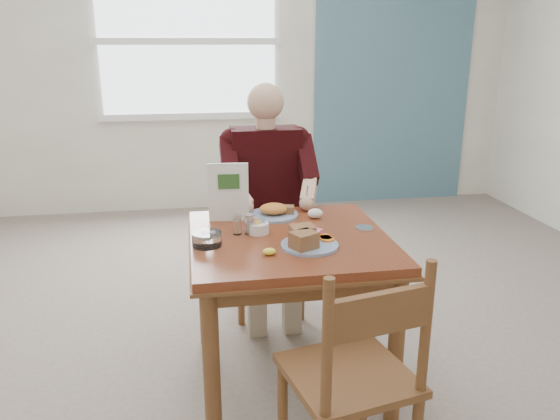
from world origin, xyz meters
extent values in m
plane|color=#6A5F56|center=(0.00, 0.00, 0.00)|extent=(6.00, 6.00, 0.00)
plane|color=white|center=(0.00, 3.00, 1.40)|extent=(5.50, 0.00, 5.50)
cube|color=slate|center=(1.60, 2.98, 1.40)|extent=(1.60, 0.02, 2.80)
ellipsoid|color=yellow|center=(-0.13, -0.21, 0.77)|extent=(0.06, 0.04, 0.03)
ellipsoid|color=white|center=(0.18, 0.24, 0.77)|extent=(0.09, 0.08, 0.05)
cylinder|color=silver|center=(0.37, 0.03, 0.76)|extent=(0.10, 0.10, 0.01)
cube|color=white|center=(-0.40, 2.97, 1.60)|extent=(1.60, 0.02, 1.30)
cube|color=white|center=(-0.40, 2.96, 0.92)|extent=(1.72, 0.04, 0.06)
cube|color=white|center=(-0.40, 2.96, 1.60)|extent=(1.72, 0.04, 0.06)
cube|color=maroon|center=(0.00, 0.00, 0.73)|extent=(0.90, 0.90, 0.04)
cube|color=brown|center=(0.00, 0.00, 0.70)|extent=(0.92, 0.92, 0.01)
cylinder|color=brown|center=(-0.39, -0.39, 0.35)|extent=(0.07, 0.07, 0.71)
cylinder|color=brown|center=(0.39, -0.39, 0.35)|extent=(0.07, 0.07, 0.71)
cylinder|color=brown|center=(-0.39, 0.39, 0.35)|extent=(0.07, 0.07, 0.71)
cylinder|color=brown|center=(0.39, 0.39, 0.35)|extent=(0.07, 0.07, 0.71)
cube|color=brown|center=(0.00, -0.39, 0.66)|extent=(0.80, 0.03, 0.08)
cube|color=brown|center=(0.00, 0.39, 0.66)|extent=(0.80, 0.03, 0.08)
cube|color=brown|center=(-0.39, 0.00, 0.66)|extent=(0.03, 0.80, 0.08)
cube|color=brown|center=(0.39, 0.00, 0.66)|extent=(0.03, 0.80, 0.08)
cylinder|color=brown|center=(-0.18, 0.57, 0.23)|extent=(0.04, 0.04, 0.45)
cylinder|color=brown|center=(0.18, 0.57, 0.23)|extent=(0.04, 0.04, 0.45)
cylinder|color=brown|center=(-0.18, 0.93, 0.23)|extent=(0.04, 0.04, 0.45)
cylinder|color=brown|center=(0.18, 0.93, 0.23)|extent=(0.04, 0.04, 0.45)
cube|color=brown|center=(0.00, 0.75, 0.47)|extent=(0.42, 0.42, 0.03)
cylinder|color=brown|center=(-0.18, 0.93, 0.70)|extent=(0.04, 0.04, 0.50)
cylinder|color=brown|center=(0.18, 0.93, 0.70)|extent=(0.04, 0.04, 0.50)
cube|color=brown|center=(0.00, 0.93, 0.80)|extent=(0.38, 0.03, 0.14)
cylinder|color=brown|center=(-0.13, -0.55, 0.23)|extent=(0.05, 0.05, 0.45)
cylinder|color=brown|center=(0.22, -0.48, 0.23)|extent=(0.05, 0.05, 0.45)
cube|color=brown|center=(0.09, -0.69, 0.47)|extent=(0.50, 0.50, 0.03)
cylinder|color=brown|center=(-0.05, -0.91, 0.70)|extent=(0.04, 0.04, 0.50)
cylinder|color=brown|center=(0.30, -0.83, 0.70)|extent=(0.04, 0.04, 0.50)
cube|color=brown|center=(0.12, -0.87, 0.80)|extent=(0.38, 0.11, 0.14)
cube|color=tan|center=(-0.10, 0.63, 0.54)|extent=(0.13, 0.38, 0.12)
cube|color=tan|center=(0.10, 0.63, 0.54)|extent=(0.13, 0.38, 0.12)
cube|color=tan|center=(-0.10, 0.45, 0.24)|extent=(0.10, 0.10, 0.48)
cube|color=tan|center=(0.10, 0.45, 0.24)|extent=(0.10, 0.10, 0.48)
cube|color=black|center=(0.00, 0.78, 0.84)|extent=(0.40, 0.22, 0.58)
sphere|color=black|center=(-0.19, 0.78, 1.06)|extent=(0.15, 0.15, 0.15)
sphere|color=black|center=(0.19, 0.78, 1.06)|extent=(0.15, 0.15, 0.15)
cylinder|color=tan|center=(0.00, 0.76, 1.15)|extent=(0.11, 0.11, 0.08)
sphere|color=tan|center=(0.00, 0.76, 1.28)|extent=(0.21, 0.21, 0.21)
cube|color=black|center=(-0.22, 0.67, 0.96)|extent=(0.09, 0.29, 0.27)
cube|color=black|center=(0.22, 0.67, 0.96)|extent=(0.09, 0.29, 0.27)
sphere|color=black|center=(-0.22, 0.55, 0.86)|extent=(0.09, 0.09, 0.09)
sphere|color=black|center=(0.22, 0.55, 0.86)|extent=(0.09, 0.09, 0.09)
cube|color=tan|center=(-0.19, 0.46, 0.82)|extent=(0.14, 0.23, 0.14)
cube|color=tan|center=(0.19, 0.46, 0.82)|extent=(0.14, 0.23, 0.14)
sphere|color=tan|center=(-0.16, 0.37, 0.79)|extent=(0.08, 0.08, 0.08)
sphere|color=tan|center=(0.16, 0.37, 0.79)|extent=(0.08, 0.08, 0.08)
cylinder|color=silver|center=(0.16, 0.37, 0.84)|extent=(0.01, 0.05, 0.12)
cylinder|color=white|center=(0.06, -0.15, 0.76)|extent=(0.32, 0.32, 0.01)
cube|color=#AB7A4C|center=(0.03, -0.19, 0.80)|extent=(0.13, 0.13, 0.07)
cube|color=#AB7A4C|center=(0.04, -0.11, 0.80)|extent=(0.11, 0.10, 0.07)
cylinder|color=orange|center=(0.15, -0.12, 0.77)|extent=(0.07, 0.07, 0.01)
cylinder|color=orange|center=(0.15, -0.10, 0.77)|extent=(0.08, 0.08, 0.01)
cylinder|color=orange|center=(0.14, -0.08, 0.77)|extent=(0.08, 0.08, 0.01)
cube|color=pink|center=(0.11, -0.04, 0.78)|extent=(0.07, 0.07, 0.03)
cylinder|color=white|center=(-0.03, 0.30, 0.76)|extent=(0.31, 0.31, 0.01)
ellipsoid|color=gold|center=(-0.03, 0.30, 0.79)|extent=(0.17, 0.15, 0.05)
cube|color=#AB7A4C|center=(0.03, 0.31, 0.78)|extent=(0.10, 0.08, 0.04)
cylinder|color=white|center=(-0.14, 0.06, 0.78)|extent=(0.11, 0.11, 0.05)
cube|color=pink|center=(-0.15, 0.06, 0.81)|extent=(0.04, 0.01, 0.02)
cube|color=#6699D8|center=(-0.12, 0.07, 0.81)|extent=(0.04, 0.03, 0.02)
cube|color=#EAD159|center=(-0.14, 0.05, 0.81)|extent=(0.04, 0.03, 0.02)
cube|color=white|center=(-0.15, 0.08, 0.81)|extent=(0.04, 0.02, 0.02)
cylinder|color=white|center=(-0.23, 0.07, 0.79)|extent=(0.04, 0.04, 0.08)
cylinder|color=silver|center=(-0.23, 0.07, 0.84)|extent=(0.04, 0.04, 0.02)
cylinder|color=white|center=(-0.18, 0.06, 0.79)|extent=(0.04, 0.04, 0.08)
cylinder|color=silver|center=(-0.18, 0.06, 0.84)|extent=(0.04, 0.04, 0.02)
cylinder|color=white|center=(-0.38, -0.06, 0.78)|extent=(0.16, 0.16, 0.06)
cylinder|color=white|center=(-0.39, -0.05, 0.80)|extent=(0.04, 0.04, 0.02)
cylinder|color=white|center=(-0.36, -0.05, 0.80)|extent=(0.04, 0.04, 0.02)
cylinder|color=white|center=(-0.38, -0.08, 0.80)|extent=(0.04, 0.04, 0.02)
cube|color=white|center=(-0.26, 0.27, 0.90)|extent=(0.20, 0.03, 0.29)
cube|color=#2D5926|center=(-0.25, 0.26, 0.95)|extent=(0.10, 0.01, 0.07)
camera|label=1|loc=(-0.43, -2.32, 1.61)|focal=35.00mm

